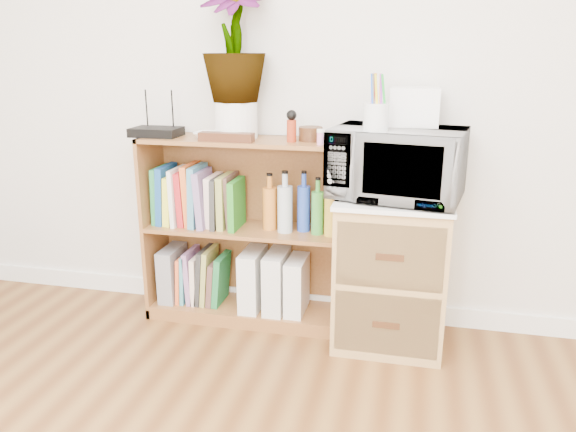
% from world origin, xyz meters
% --- Properties ---
extents(skirting_board, '(4.00, 0.02, 0.10)m').
position_xyz_m(skirting_board, '(0.00, 2.24, 0.05)').
color(skirting_board, white).
rests_on(skirting_board, ground).
extents(bookshelf, '(1.00, 0.30, 0.95)m').
position_xyz_m(bookshelf, '(-0.35, 2.10, 0.47)').
color(bookshelf, brown).
rests_on(bookshelf, ground).
extents(wicker_unit, '(0.50, 0.45, 0.70)m').
position_xyz_m(wicker_unit, '(0.40, 2.02, 0.35)').
color(wicker_unit, '#9E7542').
rests_on(wicker_unit, ground).
extents(microwave, '(0.63, 0.48, 0.32)m').
position_xyz_m(microwave, '(0.40, 2.02, 0.88)').
color(microwave, silver).
rests_on(microwave, wicker_unit).
extents(pen_cup, '(0.11, 0.11, 0.12)m').
position_xyz_m(pen_cup, '(0.31, 1.90, 1.09)').
color(pen_cup, silver).
rests_on(pen_cup, microwave).
extents(small_appliance, '(0.21, 0.18, 0.17)m').
position_xyz_m(small_appliance, '(0.46, 2.11, 1.12)').
color(small_appliance, white).
rests_on(small_appliance, microwave).
extents(router, '(0.24, 0.16, 0.04)m').
position_xyz_m(router, '(-0.78, 2.08, 0.97)').
color(router, black).
rests_on(router, bookshelf).
extents(white_bowl, '(0.13, 0.13, 0.03)m').
position_xyz_m(white_bowl, '(-0.51, 2.07, 0.97)').
color(white_bowl, white).
rests_on(white_bowl, bookshelf).
extents(plant_pot, '(0.21, 0.21, 0.17)m').
position_xyz_m(plant_pot, '(-0.38, 2.12, 1.04)').
color(plant_pot, white).
rests_on(plant_pot, bookshelf).
extents(potted_plant, '(0.31, 0.31, 0.56)m').
position_xyz_m(potted_plant, '(-0.38, 2.12, 1.40)').
color(potted_plant, '#357E32').
rests_on(potted_plant, plant_pot).
extents(trinket_box, '(0.26, 0.06, 0.04)m').
position_xyz_m(trinket_box, '(-0.39, 2.00, 0.97)').
color(trinket_box, '#361D0E').
rests_on(trinket_box, bookshelf).
extents(kokeshi_doll, '(0.04, 0.04, 0.10)m').
position_xyz_m(kokeshi_doll, '(-0.09, 2.06, 1.00)').
color(kokeshi_doll, maroon).
rests_on(kokeshi_doll, bookshelf).
extents(wooden_bowl, '(0.11, 0.11, 0.07)m').
position_xyz_m(wooden_bowl, '(-0.01, 2.11, 0.98)').
color(wooden_bowl, '#33190D').
rests_on(wooden_bowl, bookshelf).
extents(paint_jars, '(0.12, 0.04, 0.06)m').
position_xyz_m(paint_jars, '(0.09, 2.01, 0.98)').
color(paint_jars, pink).
rests_on(paint_jars, bookshelf).
extents(file_box, '(0.09, 0.23, 0.28)m').
position_xyz_m(file_box, '(-0.75, 2.10, 0.21)').
color(file_box, gray).
rests_on(file_box, bookshelf).
extents(magazine_holder_left, '(0.10, 0.25, 0.31)m').
position_xyz_m(magazine_holder_left, '(-0.30, 2.09, 0.22)').
color(magazine_holder_left, silver).
rests_on(magazine_holder_left, bookshelf).
extents(magazine_holder_mid, '(0.10, 0.25, 0.31)m').
position_xyz_m(magazine_holder_mid, '(-0.17, 2.09, 0.23)').
color(magazine_holder_mid, silver).
rests_on(magazine_holder_mid, bookshelf).
extents(magazine_holder_right, '(0.09, 0.23, 0.29)m').
position_xyz_m(magazine_holder_right, '(-0.07, 2.09, 0.21)').
color(magazine_holder_right, silver).
rests_on(magazine_holder_right, bookshelf).
extents(cookbooks, '(0.45, 0.20, 0.31)m').
position_xyz_m(cookbooks, '(-0.59, 2.10, 0.64)').
color(cookbooks, '#238344').
rests_on(cookbooks, bookshelf).
extents(liquor_bottles, '(0.47, 0.07, 0.29)m').
position_xyz_m(liquor_bottles, '(-0.01, 2.10, 0.64)').
color(liquor_bottles, '#BF6C23').
rests_on(liquor_bottles, bookshelf).
extents(lower_books, '(0.26, 0.19, 0.30)m').
position_xyz_m(lower_books, '(-0.58, 2.10, 0.20)').
color(lower_books, orange).
rests_on(lower_books, bookshelf).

